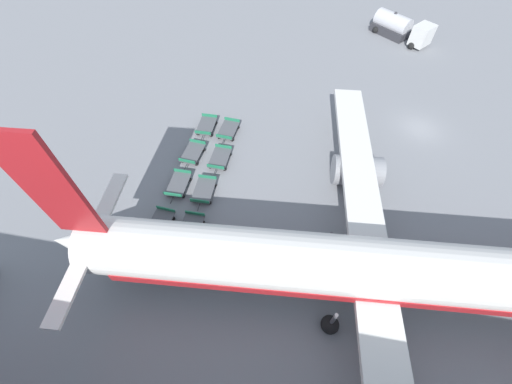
{
  "coord_description": "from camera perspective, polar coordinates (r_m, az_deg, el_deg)",
  "views": [
    {
      "loc": [
        27.95,
        -12.62,
        22.31
      ],
      "look_at": [
        12.69,
        -15.32,
        1.81
      ],
      "focal_mm": 22.0,
      "sensor_mm": 36.0,
      "label": 1
    }
  ],
  "objects": [
    {
      "name": "airplane",
      "position": [
        22.15,
        23.42,
        -13.03
      ],
      "size": [
        39.39,
        45.09,
        13.68
      ],
      "color": "white",
      "rests_on": "ground_plane"
    },
    {
      "name": "stand_guidance_stripe",
      "position": [
        24.69,
        -1.71,
        -11.78
      ],
      "size": [
        2.33,
        24.63,
        0.01
      ],
      "color": "white",
      "rests_on": "ground_plane"
    },
    {
      "name": "baggage_dolly_row_mid_a_col_c",
      "position": [
        27.84,
        -9.43,
        0.25
      ],
      "size": [
        3.49,
        1.8,
        0.92
      ],
      "color": "#515459",
      "rests_on": "ground_plane"
    },
    {
      "name": "baggage_dolly_row_near_col_b",
      "position": [
        31.05,
        -11.42,
        6.95
      ],
      "size": [
        3.54,
        1.95,
        0.92
      ],
      "color": "#515459",
      "rests_on": "ground_plane"
    },
    {
      "name": "baggage_dolly_row_near_col_a",
      "position": [
        33.69,
        -8.99,
        11.78
      ],
      "size": [
        3.49,
        1.79,
        0.92
      ],
      "color": "#515459",
      "rests_on": "ground_plane"
    },
    {
      "name": "baggage_dolly_row_near_col_c",
      "position": [
        28.74,
        -13.95,
        1.35
      ],
      "size": [
        3.48,
        1.78,
        0.92
      ],
      "color": "#515459",
      "rests_on": "ground_plane"
    },
    {
      "name": "baggage_dolly_row_mid_a_col_b",
      "position": [
        30.16,
        -6.59,
        6.1
      ],
      "size": [
        3.51,
        1.83,
        0.92
      ],
      "color": "#515459",
      "rests_on": "ground_plane"
    },
    {
      "name": "baggage_dolly_row_mid_a_col_a",
      "position": [
        32.94,
        -5.07,
        11.15
      ],
      "size": [
        3.54,
        1.93,
        0.92
      ],
      "color": "#515459",
      "rests_on": "ground_plane"
    },
    {
      "name": "fuel_tanker_primary",
      "position": [
        53.18,
        24.54,
        25.53
      ],
      "size": [
        7.31,
        8.01,
        3.04
      ],
      "color": "white",
      "rests_on": "ground_plane"
    },
    {
      "name": "ground_plane",
      "position": [
        37.93,
        27.61,
        10.24
      ],
      "size": [
        500.0,
        500.0,
        0.0
      ],
      "primitive_type": "plane",
      "color": "gray"
    },
    {
      "name": "baggage_dolly_row_near_col_d",
      "position": [
        26.7,
        -17.17,
        -5.64
      ],
      "size": [
        3.54,
        1.93,
        0.92
      ],
      "color": "#515459",
      "rests_on": "ground_plane"
    },
    {
      "name": "baggage_dolly_row_mid_a_col_d",
      "position": [
        25.83,
        -11.82,
        -6.63
      ],
      "size": [
        3.48,
        1.77,
        0.92
      ],
      "color": "#515459",
      "rests_on": "ground_plane"
    }
  ]
}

